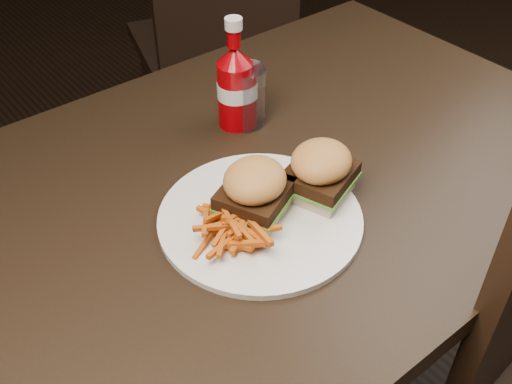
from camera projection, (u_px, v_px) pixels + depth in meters
dining_table at (272, 177)px, 1.02m from camera, size 1.20×0.80×0.04m
chair_far at (210, 46)px, 2.02m from camera, size 0.58×0.58×0.04m
plate at (260, 218)px, 0.90m from camera, size 0.31×0.31×0.01m
sandwich_half_a at (255, 207)px, 0.90m from camera, size 0.12×0.11×0.02m
sandwich_half_b at (319, 188)px, 0.93m from camera, size 0.11×0.11×0.02m
fries_pile at (233, 226)px, 0.85m from camera, size 0.10×0.10×0.04m
ketchup_bottle at (235, 96)px, 1.06m from camera, size 0.07×0.07×0.13m
tumbler at (246, 96)px, 1.07m from camera, size 0.09×0.09×0.11m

